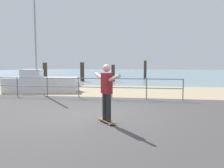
{
  "coord_description": "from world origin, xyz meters",
  "views": [
    {
      "loc": [
        1.78,
        -7.06,
        1.75
      ],
      "look_at": [
        0.3,
        2.0,
        0.9
      ],
      "focal_mm": 35.24,
      "sensor_mm": 36.0,
      "label": 1
    }
  ],
  "objects": [
    {
      "name": "beach_strip",
      "position": [
        0.0,
        7.0,
        0.0
      ],
      "size": [
        24.0,
        6.0,
        0.04
      ],
      "primitive_type": "cube",
      "color": "tan",
      "rests_on": "ground"
    },
    {
      "name": "sailboat",
      "position": [
        -4.57,
        5.68,
        0.53
      ],
      "size": [
        5.06,
        2.17,
        5.86
      ],
      "color": "silver",
      "rests_on": "ground"
    },
    {
      "name": "groyne_post_1",
      "position": [
        -4.67,
        14.04,
        0.94
      ],
      "size": [
        0.4,
        0.4,
        1.89
      ],
      "primitive_type": "cylinder",
      "color": "#422D1E",
      "rests_on": "ground"
    },
    {
      "name": "sea_surface",
      "position": [
        0.0,
        35.0,
        0.0
      ],
      "size": [
        72.0,
        50.0,
        0.04
      ],
      "primitive_type": "cube",
      "color": "#75939E",
      "rests_on": "ground"
    },
    {
      "name": "skateboarder",
      "position": [
        0.61,
        -0.84,
        1.02
      ],
      "size": [
        0.99,
        1.17,
        1.65
      ],
      "color": "#26262B",
      "rests_on": "skateboard"
    },
    {
      "name": "groyne_post_0",
      "position": [
        -7.74,
        12.25,
        0.92
      ],
      "size": [
        0.4,
        0.4,
        1.85
      ],
      "primitive_type": "cylinder",
      "color": "#422D1E",
      "rests_on": "ground"
    },
    {
      "name": "ground_plane",
      "position": [
        0.0,
        -1.0,
        0.0
      ],
      "size": [
        24.0,
        10.0,
        0.04
      ],
      "primitive_type": "cube",
      "color": "#474444",
      "rests_on": "ground"
    },
    {
      "name": "railing_fence",
      "position": [
        -2.52,
        3.6,
        0.7
      ],
      "size": [
        11.96,
        0.05,
        1.05
      ],
      "color": "slate",
      "rests_on": "ground"
    },
    {
      "name": "groyne_post_3",
      "position": [
        1.46,
        19.4,
        1.06
      ],
      "size": [
        0.32,
        0.32,
        2.12
      ],
      "primitive_type": "cylinder",
      "color": "#422D1E",
      "rests_on": "ground"
    },
    {
      "name": "groyne_post_2",
      "position": [
        -1.6,
        14.36,
        0.83
      ],
      "size": [
        0.35,
        0.35,
        1.65
      ],
      "primitive_type": "cylinder",
      "color": "#422D1E",
      "rests_on": "ground"
    },
    {
      "name": "skateboard",
      "position": [
        0.61,
        -0.84,
        0.07
      ],
      "size": [
        0.66,
        0.75,
        0.08
      ],
      "color": "brown",
      "rests_on": "ground"
    }
  ]
}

